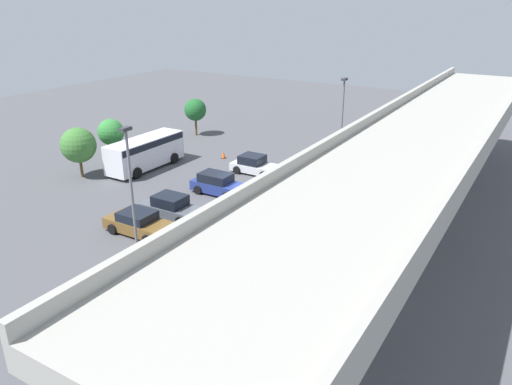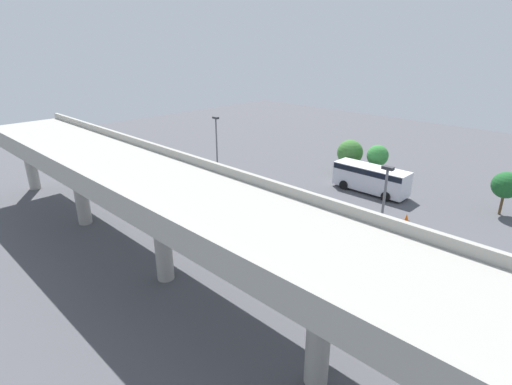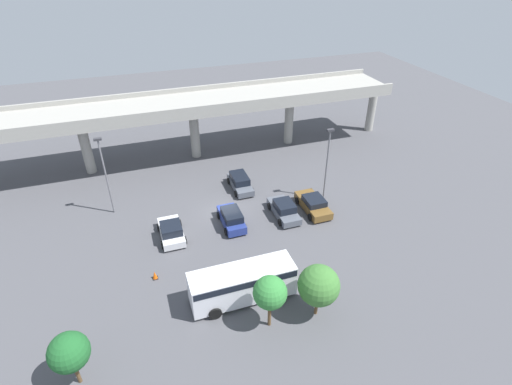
# 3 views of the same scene
# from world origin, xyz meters

# --- Properties ---
(ground_plane) EXTENTS (106.90, 106.90, 0.00)m
(ground_plane) POSITION_xyz_m (0.00, 0.00, 0.00)
(ground_plane) COLOR #4C4C51
(highway_overpass) EXTENTS (51.01, 7.18, 7.74)m
(highway_overpass) POSITION_xyz_m (0.00, 13.42, 6.40)
(highway_overpass) COLOR #9E9B93
(highway_overpass) RESTS_ON ground_plane
(parked_car_0) EXTENTS (2.22, 4.33, 1.59)m
(parked_car_0) POSITION_xyz_m (-5.49, -1.91, 0.73)
(parked_car_0) COLOR silver
(parked_car_0) RESTS_ON ground_plane
(parked_car_1) EXTENTS (2.05, 4.34, 1.66)m
(parked_car_1) POSITION_xyz_m (0.21, -1.85, 0.79)
(parked_car_1) COLOR navy
(parked_car_1) RESTS_ON ground_plane
(parked_car_2) EXTENTS (2.04, 4.54, 1.56)m
(parked_car_2) POSITION_xyz_m (2.92, 4.24, 0.75)
(parked_car_2) COLOR #515660
(parked_car_2) RESTS_ON ground_plane
(parked_car_3) EXTENTS (2.13, 4.64, 1.59)m
(parked_car_3) POSITION_xyz_m (5.49, -2.05, 0.73)
(parked_car_3) COLOR #515660
(parked_car_3) RESTS_ON ground_plane
(parked_car_4) EXTENTS (2.26, 4.86, 1.51)m
(parked_car_4) POSITION_xyz_m (8.63, -2.12, 0.71)
(parked_car_4) COLOR brown
(parked_car_4) RESTS_ON ground_plane
(shuttle_bus) EXTENTS (7.88, 2.67, 2.78)m
(shuttle_bus) POSITION_xyz_m (-1.55, -10.96, 1.66)
(shuttle_bus) COLOR silver
(shuttle_bus) RESTS_ON ground_plane
(lamp_post_near_aisle) EXTENTS (0.70, 0.35, 7.80)m
(lamp_post_near_aisle) POSITION_xyz_m (10.69, -0.40, 4.58)
(lamp_post_near_aisle) COLOR slate
(lamp_post_near_aisle) RESTS_ON ground_plane
(lamp_post_mid_lot) EXTENTS (0.70, 0.35, 8.08)m
(lamp_post_mid_lot) POSITION_xyz_m (-10.33, 4.01, 4.73)
(lamp_post_mid_lot) COLOR slate
(lamp_post_mid_lot) RESTS_ON ground_plane
(tree_front_left) EXTENTS (2.42, 2.42, 4.07)m
(tree_front_left) POSITION_xyz_m (-13.09, -14.18, 2.84)
(tree_front_left) COLOR brown
(tree_front_left) RESTS_ON ground_plane
(tree_front_centre) EXTENTS (2.34, 2.34, 4.36)m
(tree_front_centre) POSITION_xyz_m (-0.52, -13.95, 3.16)
(tree_front_centre) COLOR brown
(tree_front_centre) RESTS_ON ground_plane
(tree_front_right) EXTENTS (2.97, 2.97, 4.31)m
(tree_front_right) POSITION_xyz_m (3.03, -14.11, 2.81)
(tree_front_right) COLOR brown
(tree_front_right) RESTS_ON ground_plane
(traffic_cone) EXTENTS (0.44, 0.44, 0.70)m
(traffic_cone) POSITION_xyz_m (-7.60, -6.69, 0.33)
(traffic_cone) COLOR black
(traffic_cone) RESTS_ON ground_plane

